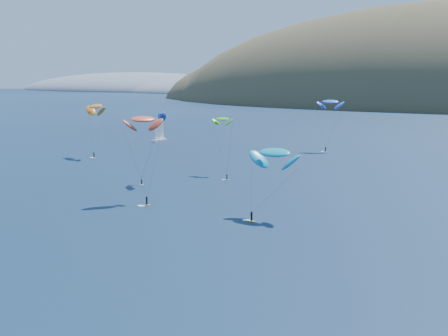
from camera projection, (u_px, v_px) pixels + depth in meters
headland at (152, 92)px, 930.99m from camera, size 460.00×250.00×60.00m
sailboat at (159, 139)px, 267.44m from camera, size 9.70×8.34×11.85m
kitesurfer_1 at (96, 106)px, 218.58m from camera, size 11.78×9.22×20.73m
kitesurfer_3 at (222, 119)px, 182.99m from camera, size 10.24×11.96×17.84m
kitesurfer_4 at (330, 102)px, 234.51m from camera, size 10.36×7.93×21.18m
kitesurfer_5 at (275, 153)px, 129.22m from camera, size 12.24×10.73×16.66m
kitesurfer_9 at (143, 119)px, 144.78m from camera, size 9.20×10.94×21.67m
kitesurfer_10 at (162, 114)px, 168.09m from camera, size 6.88×11.37×20.79m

